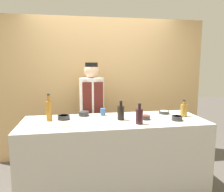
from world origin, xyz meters
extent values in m
plane|color=#4C4742|center=(0.00, 0.00, 0.00)|extent=(14.00, 14.00, 0.00)
cube|color=tan|center=(0.00, 1.20, 1.20)|extent=(3.62, 0.18, 2.40)
cube|color=beige|center=(0.00, 0.00, 0.47)|extent=(2.28, 0.81, 0.94)
cylinder|color=#2D2D2D|center=(-0.37, 0.29, 0.97)|extent=(0.14, 0.14, 0.06)
cylinder|color=yellow|center=(-0.37, 0.29, 0.99)|extent=(0.11, 0.11, 0.02)
cylinder|color=#2D2D2D|center=(0.39, -0.04, 0.97)|extent=(0.12, 0.12, 0.05)
cylinder|color=red|center=(0.39, -0.04, 0.98)|extent=(0.10, 0.10, 0.02)
cylinder|color=#2D2D2D|center=(0.76, -0.15, 0.97)|extent=(0.13, 0.13, 0.06)
cylinder|color=green|center=(0.76, -0.15, 0.99)|extent=(0.11, 0.11, 0.02)
cylinder|color=#2D2D2D|center=(-0.62, 0.14, 0.97)|extent=(0.15, 0.15, 0.05)
cylinder|color=orange|center=(-0.62, 0.14, 0.98)|extent=(0.13, 0.13, 0.02)
cylinder|color=#2D2D2D|center=(0.75, 0.22, 0.96)|extent=(0.14, 0.14, 0.04)
cylinder|color=silver|center=(0.75, 0.22, 0.97)|extent=(0.12, 0.12, 0.01)
cube|color=white|center=(-0.69, -0.12, 0.95)|extent=(0.29, 0.20, 0.02)
cylinder|color=#9E661E|center=(-0.79, 0.09, 1.06)|extent=(0.07, 0.07, 0.24)
cylinder|color=#9E661E|center=(-0.79, 0.09, 1.22)|extent=(0.03, 0.03, 0.07)
cylinder|color=black|center=(-0.79, 0.09, 1.27)|extent=(0.03, 0.03, 0.02)
cylinder|color=black|center=(0.08, 0.00, 1.03)|extent=(0.09, 0.09, 0.17)
cylinder|color=black|center=(0.08, 0.00, 1.14)|extent=(0.03, 0.03, 0.05)
cylinder|color=black|center=(0.08, 0.00, 1.17)|extent=(0.04, 0.04, 0.01)
cylinder|color=black|center=(0.26, -0.22, 1.03)|extent=(0.09, 0.09, 0.18)
cylinder|color=black|center=(0.26, -0.22, 1.14)|extent=(0.03, 0.03, 0.05)
cylinder|color=black|center=(0.26, -0.22, 1.18)|extent=(0.04, 0.04, 0.01)
cylinder|color=olive|center=(0.95, 0.03, 1.02)|extent=(0.09, 0.09, 0.16)
cylinder|color=olive|center=(0.95, 0.03, 1.12)|extent=(0.04, 0.04, 0.05)
cylinder|color=black|center=(0.95, 0.03, 1.15)|extent=(0.04, 0.04, 0.01)
cylinder|color=#386093|center=(-0.11, 0.28, 0.99)|extent=(0.07, 0.07, 0.09)
cylinder|color=#28282D|center=(-0.22, 0.74, 0.43)|extent=(0.27, 0.27, 0.85)
cylinder|color=silver|center=(-0.22, 0.74, 1.13)|extent=(0.38, 0.38, 0.57)
cube|color=#561E19|center=(-0.22, 0.56, 1.11)|extent=(0.30, 0.02, 0.52)
sphere|color=beige|center=(-0.22, 0.74, 1.53)|extent=(0.23, 0.23, 0.23)
cylinder|color=black|center=(-0.22, 0.74, 1.61)|extent=(0.19, 0.19, 0.08)
camera|label=1|loc=(-0.48, -2.61, 1.64)|focal=35.00mm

